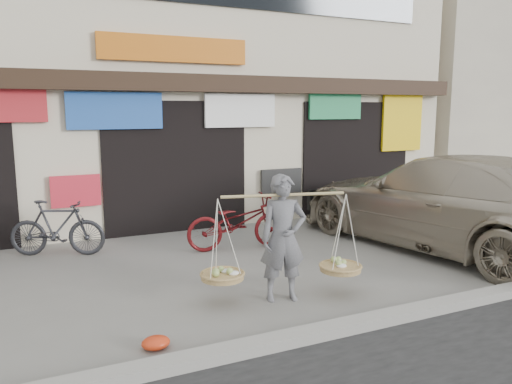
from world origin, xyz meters
name	(u,v)px	position (x,y,z in m)	size (l,w,h in m)	color
ground	(245,282)	(0.00, 0.00, 0.00)	(70.00, 70.00, 0.00)	slate
kerb	(317,333)	(0.00, -2.00, 0.06)	(70.00, 0.25, 0.12)	gray
shophouse_block	(142,72)	(0.00, 6.42, 3.45)	(14.00, 6.32, 7.00)	beige
neighbor_east	(499,91)	(13.50, 7.00, 3.20)	(12.00, 7.00, 6.40)	#B2A893
street_vendor	(283,243)	(0.19, -0.82, 0.78)	(2.15, 0.93, 1.70)	slate
bike_1	(57,228)	(-2.41, 2.64, 0.49)	(0.46, 1.64, 0.98)	#2D2E32
bike_2	(238,222)	(0.61, 1.71, 0.50)	(0.66, 1.90, 1.00)	#520E10
suv	(445,201)	(4.09, 0.20, 0.87)	(3.40, 6.30, 1.74)	#AA9E89
red_bag	(156,343)	(-1.70, -1.50, 0.07)	(0.31, 0.25, 0.14)	red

